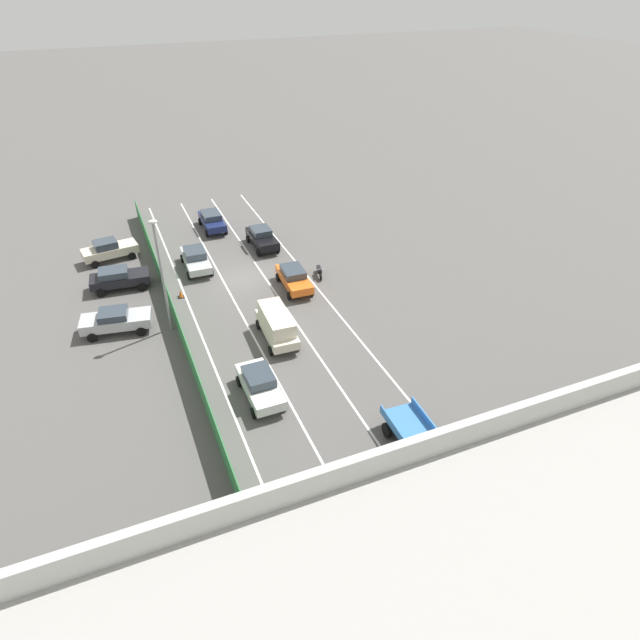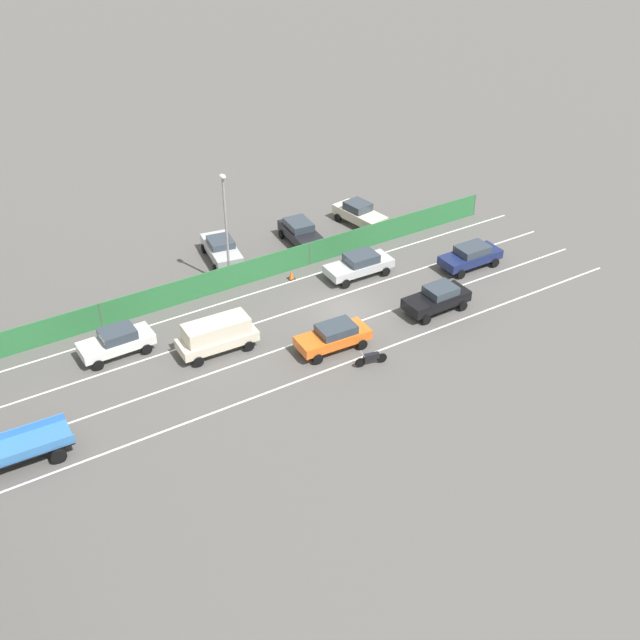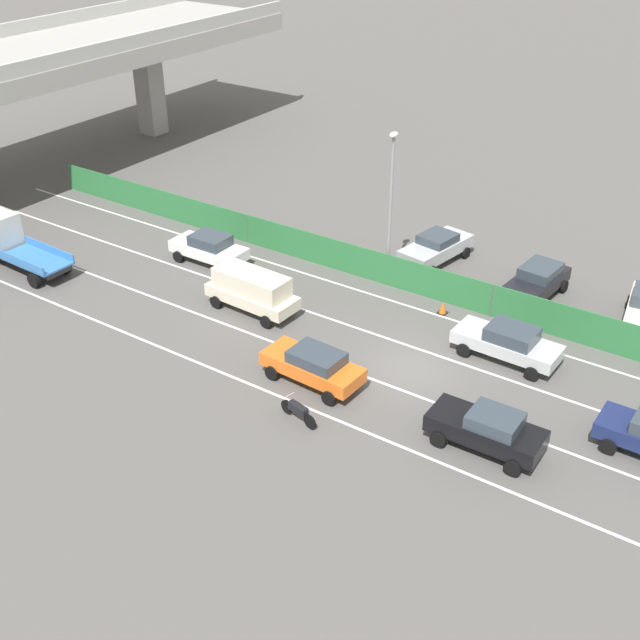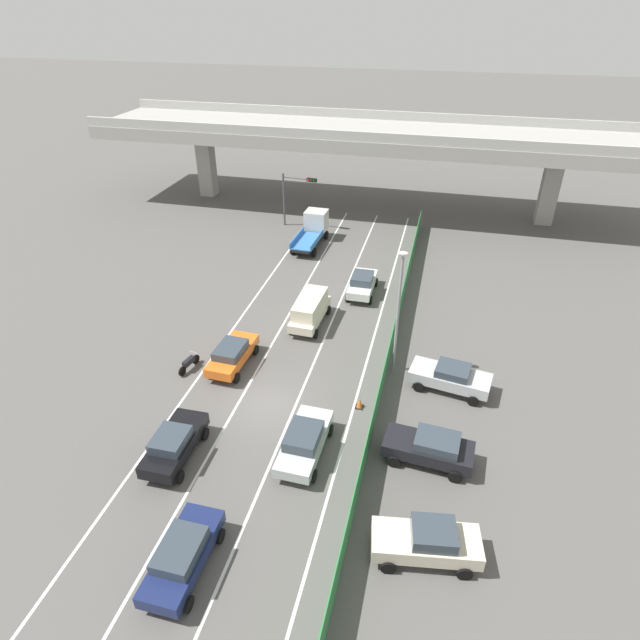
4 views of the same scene
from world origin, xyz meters
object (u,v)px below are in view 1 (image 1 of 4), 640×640
(car_sedan_white, at_px, (260,384))
(traffic_light, at_px, (534,450))
(flatbed_truck_blue, at_px, (436,455))
(car_taxi_orange, at_px, (294,277))
(motorcycle, at_px, (319,271))
(parked_wagon_silver, at_px, (116,320))
(parked_sedan_cream, at_px, (109,250))
(parked_sedan_dark, at_px, (119,278))
(street_lamp, at_px, (161,267))
(car_van_cream, at_px, (277,324))
(car_sedan_black, at_px, (262,237))
(car_sedan_silver, at_px, (196,258))
(car_sedan_navy, at_px, (212,220))
(traffic_cone, at_px, (181,294))

(car_sedan_white, height_order, traffic_light, traffic_light)
(flatbed_truck_blue, relative_size, traffic_light, 1.16)
(car_sedan_white, bearing_deg, car_taxi_orange, -119.16)
(motorcycle, bearing_deg, parked_wagon_silver, 6.95)
(car_sedan_white, distance_m, parked_sedan_cream, 22.39)
(car_taxi_orange, relative_size, parked_sedan_dark, 1.00)
(car_sedan_white, distance_m, flatbed_truck_blue, 10.72)
(flatbed_truck_blue, xyz_separation_m, traffic_light, (-2.59, 3.11, 2.34))
(parked_sedan_dark, relative_size, street_lamp, 0.56)
(parked_wagon_silver, bearing_deg, car_van_cream, 152.83)
(car_taxi_orange, height_order, traffic_light, traffic_light)
(flatbed_truck_blue, height_order, parked_sedan_dark, flatbed_truck_blue)
(car_sedan_black, relative_size, car_taxi_orange, 0.97)
(car_sedan_silver, height_order, car_sedan_navy, car_sedan_silver)
(car_sedan_silver, bearing_deg, parked_sedan_dark, 9.52)
(traffic_light, height_order, street_lamp, street_lamp)
(parked_wagon_silver, bearing_deg, parked_sedan_dark, -97.22)
(car_sedan_black, relative_size, street_lamp, 0.55)
(car_taxi_orange, distance_m, parked_wagon_silver, 13.19)
(parked_sedan_dark, height_order, traffic_light, traffic_light)
(motorcycle, relative_size, parked_wagon_silver, 0.40)
(car_sedan_black, xyz_separation_m, traffic_cone, (8.26, 5.90, -0.64))
(motorcycle, xyz_separation_m, traffic_light, (-0.04, 23.95, 3.23))
(parked_wagon_silver, height_order, traffic_light, traffic_light)
(car_sedan_black, distance_m, parked_wagon_silver, 15.73)
(car_sedan_navy, distance_m, motorcycle, 13.58)
(car_sedan_navy, relative_size, car_sedan_white, 1.03)
(traffic_cone, bearing_deg, parked_sedan_dark, -37.66)
(parked_sedan_dark, bearing_deg, traffic_cone, 142.34)
(car_sedan_white, bearing_deg, car_van_cream, -118.46)
(flatbed_truck_blue, relative_size, motorcycle, 3.11)
(car_sedan_navy, relative_size, street_lamp, 0.56)
(car_sedan_white, relative_size, motorcycle, 2.25)
(car_taxi_orange, bearing_deg, car_sedan_silver, -44.02)
(car_sedan_black, relative_size, traffic_light, 0.84)
(parked_sedan_dark, bearing_deg, street_lamp, 110.69)
(car_sedan_navy, bearing_deg, parked_wagon_silver, 55.08)
(car_sedan_black, height_order, street_lamp, street_lamp)
(car_van_cream, distance_m, traffic_light, 18.21)
(car_sedan_silver, xyz_separation_m, traffic_light, (-8.82, 29.05, 2.79))
(traffic_cone, bearing_deg, car_sedan_navy, -114.22)
(car_taxi_orange, height_order, parked_wagon_silver, parked_wagon_silver)
(car_sedan_white, xyz_separation_m, traffic_cone, (2.16, -13.00, -0.63))
(car_sedan_navy, xyz_separation_m, traffic_cone, (5.11, 11.36, -0.63))
(motorcycle, height_order, street_lamp, street_lamp)
(car_van_cream, bearing_deg, car_taxi_orange, -119.76)
(car_taxi_orange, distance_m, motorcycle, 2.71)
(parked_sedan_dark, bearing_deg, car_sedan_white, 111.08)
(car_sedan_silver, distance_m, flatbed_truck_blue, 26.68)
(parked_sedan_dark, xyz_separation_m, street_lamp, (-2.66, 7.05, 3.85))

